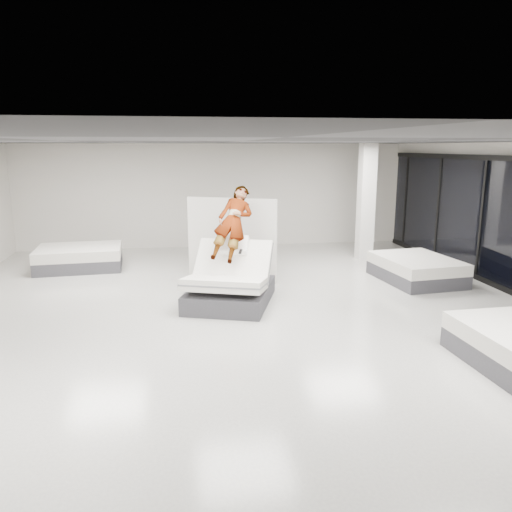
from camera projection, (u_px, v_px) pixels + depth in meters
The scene contains 8 objects.
room at pixel (243, 234), 8.81m from camera, with size 14.00×14.04×3.20m.
hero_bed at pixel (230, 285), 10.02m from camera, with size 2.11×2.42×1.32m.
person at pixel (233, 237), 10.14m from camera, with size 0.65×0.42×1.77m, color slate.
remote at pixel (241, 252), 9.81m from camera, with size 0.05×0.14×0.03m, color black.
divider_panel at pixel (232, 240), 11.61m from camera, with size 2.15×0.10×1.96m, color silver.
flat_bed_right_far at pixel (416, 269), 11.74m from camera, with size 1.74×2.19×0.56m.
flat_bed_left_far at pixel (80, 258), 12.94m from camera, with size 2.20×1.72×0.57m.
column at pixel (366, 202), 13.75m from camera, with size 0.40×0.40×3.20m, color silver.
Camera 1 is at (-1.10, -8.62, 3.11)m, focal length 35.00 mm.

